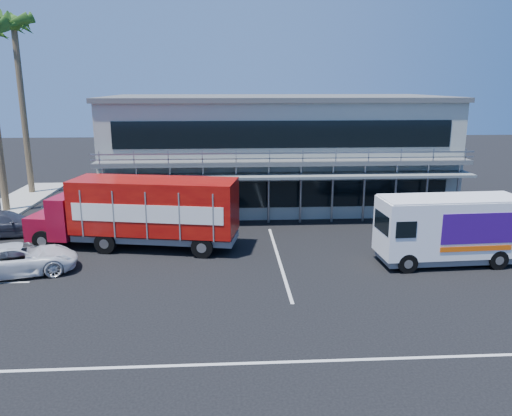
{
  "coord_description": "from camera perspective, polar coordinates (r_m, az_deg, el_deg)",
  "views": [
    {
      "loc": [
        -0.43,
        -19.26,
        8.09
      ],
      "look_at": [
        0.97,
        3.88,
        2.3
      ],
      "focal_mm": 35.0,
      "sensor_mm": 36.0,
      "label": 1
    }
  ],
  "objects": [
    {
      "name": "parked_car_c",
      "position": [
        24.12,
        -25.47,
        -5.3
      ],
      "size": [
        5.28,
        3.59,
        1.34
      ],
      "primitive_type": "imported",
      "rotation": [
        0.0,
        0.0,
        1.88
      ],
      "color": "white",
      "rests_on": "ground"
    },
    {
      "name": "red_truck",
      "position": [
        25.52,
        -13.01,
        -0.29
      ],
      "size": [
        10.76,
        4.34,
        3.53
      ],
      "rotation": [
        0.0,
        0.0,
        -0.19
      ],
      "color": "maroon",
      "rests_on": "ground"
    },
    {
      "name": "parked_car_d",
      "position": [
        30.37,
        -26.77,
        -1.63
      ],
      "size": [
        5.02,
        2.87,
        1.37
      ],
      "primitive_type": "imported",
      "rotation": [
        0.0,
        0.0,
        1.78
      ],
      "color": "#303441",
      "rests_on": "ground"
    },
    {
      "name": "parked_car_e",
      "position": [
        32.26,
        -19.69,
        -0.06
      ],
      "size": [
        4.33,
        2.36,
        1.4
      ],
      "primitive_type": "imported",
      "rotation": [
        0.0,
        0.0,
        1.75
      ],
      "color": "slate",
      "rests_on": "ground"
    },
    {
      "name": "building",
      "position": [
        34.66,
        2.26,
        6.66
      ],
      "size": [
        22.4,
        12.0,
        7.3
      ],
      "color": "#A4A99B",
      "rests_on": "ground"
    },
    {
      "name": "palm_f",
      "position": [
        40.65,
        -25.87,
        17.46
      ],
      "size": [
        2.8,
        2.8,
        13.25
      ],
      "color": "brown",
      "rests_on": "ground"
    },
    {
      "name": "ground",
      "position": [
        20.9,
        -2.04,
        -8.76
      ],
      "size": [
        120.0,
        120.0,
        0.0
      ],
      "primitive_type": "plane",
      "color": "black",
      "rests_on": "ground"
    },
    {
      "name": "white_van",
      "position": [
        24.41,
        21.19,
        -2.22
      ],
      "size": [
        6.51,
        2.5,
        3.13
      ],
      "rotation": [
        0.0,
        0.0,
        0.05
      ],
      "color": "white",
      "rests_on": "ground"
    }
  ]
}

